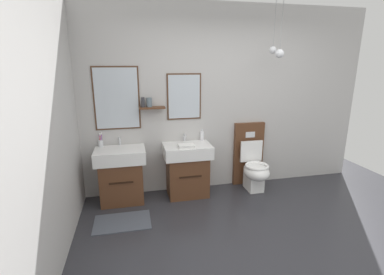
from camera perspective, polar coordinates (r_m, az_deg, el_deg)
ground_plane at (r=3.17m, az=18.08°, el=-23.53°), size 5.64×5.12×0.10m
wall_back at (r=4.25m, az=6.46°, el=7.72°), size 4.44×0.61×2.71m
wall_left at (r=2.29m, az=-31.77°, el=-0.81°), size 0.12×3.92×2.71m
bath_mat at (r=3.66m, az=-14.07°, el=-16.47°), size 0.68×0.44×0.01m
vanity_sink_left at (r=4.01m, az=-14.28°, el=-7.18°), size 0.67×0.49×0.76m
tap_on_left_sink at (r=4.04m, az=-14.62°, el=-0.60°), size 0.03×0.13×0.11m
vanity_sink_right at (r=4.08m, az=-1.00°, el=-6.31°), size 0.67×0.49×0.76m
tap_on_right_sink at (r=4.11m, az=-1.52°, el=0.15°), size 0.03×0.13×0.11m
toilet at (r=4.40m, az=12.25°, el=-5.46°), size 0.48×0.63×1.00m
toothbrush_cup at (r=4.05m, az=-18.22°, el=-1.03°), size 0.07×0.07×0.20m
soap_dispenser at (r=4.16m, az=2.08°, el=0.38°), size 0.06×0.06×0.17m
folded_hand_towel at (r=3.82m, az=-1.18°, el=-1.78°), size 0.22×0.16×0.04m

